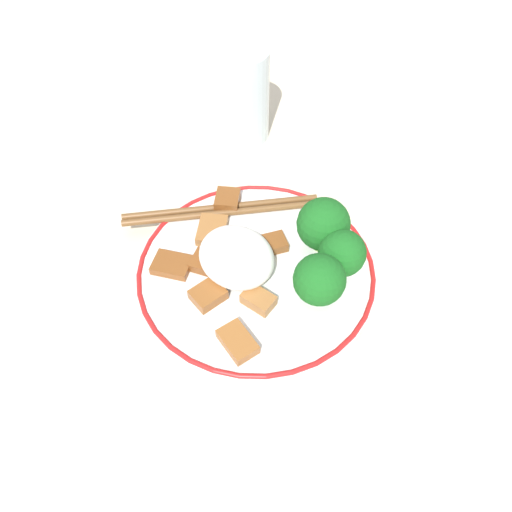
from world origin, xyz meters
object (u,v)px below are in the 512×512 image
broccoli_back_center (342,254)px  chopsticks (221,210)px  broccoli_back_left (319,280)px  drinking_glass (239,95)px  plate (256,273)px  broccoli_back_right (323,225)px

broccoli_back_center → chopsticks: size_ratio=0.28×
broccoli_back_left → broccoli_back_center: broccoli_back_left is taller
broccoli_back_left → drinking_glass: 0.29m
broccoli_back_center → drinking_glass: drinking_glass is taller
drinking_glass → broccoli_back_left: bearing=158.0°
plate → broccoli_back_left: size_ratio=4.18×
broccoli_back_center → drinking_glass: size_ratio=0.46×
plate → broccoli_back_right: (-0.02, -0.07, 0.04)m
plate → drinking_glass: (0.20, -0.13, 0.05)m
drinking_glass → broccoli_back_center: bearing=164.9°
chopsticks → broccoli_back_left: bearing=-178.3°
broccoli_back_left → broccoli_back_center: 0.04m
plate → broccoli_back_center: bearing=-132.2°
broccoli_back_center → broccoli_back_right: broccoli_back_right is taller
broccoli_back_center → plate: bearing=47.8°
plate → broccoli_back_right: broccoli_back_right is taller
broccoli_back_left → broccoli_back_right: bearing=-45.7°
broccoli_back_center → broccoli_back_left: bearing=104.9°
broccoli_back_right → chopsticks: (0.10, 0.05, -0.03)m
broccoli_back_right → broccoli_back_center: bearing=166.1°
plate → chopsticks: (0.08, -0.02, 0.01)m
broccoli_back_center → drinking_glass: 0.26m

